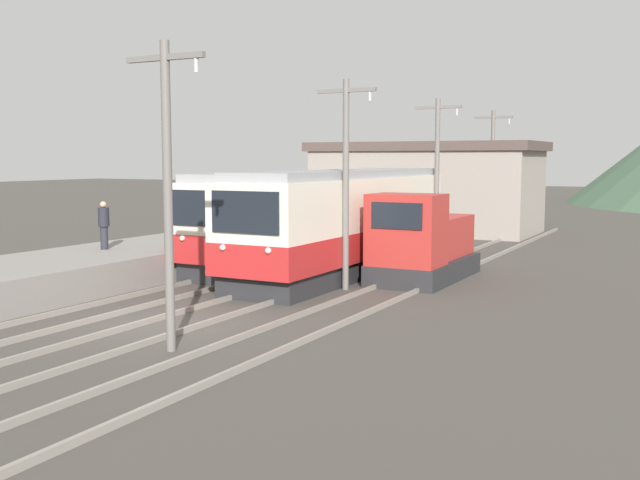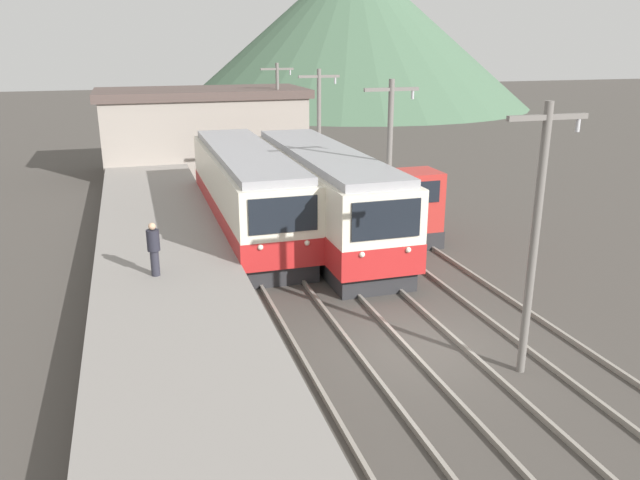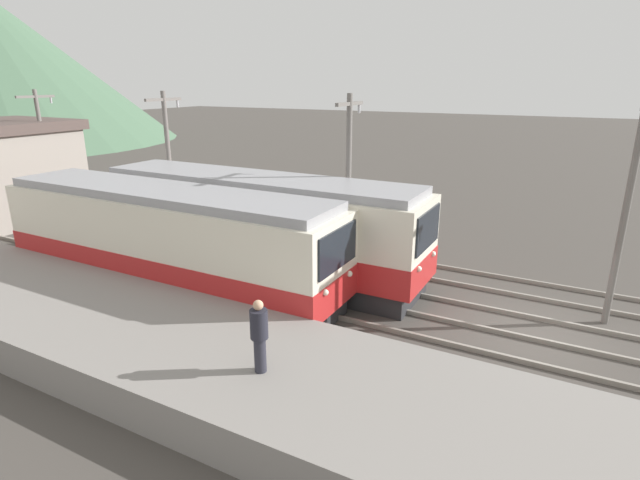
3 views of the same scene
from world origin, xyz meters
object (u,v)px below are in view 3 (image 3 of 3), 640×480
object	(u,v)px
commuter_train_center	(257,229)
person_on_platform	(259,333)
commuter_train_left	(168,244)
catenary_mast_far	(169,162)
catenary_mast_mid	(348,180)
shunting_locomotive	(301,224)
catenary_mast_near	(627,207)
catenary_mast_distant	(44,150)

from	to	relation	value
commuter_train_center	person_on_platform	size ratio (longest dim) A/B	7.76
commuter_train_left	catenary_mast_far	distance (m)	6.12
commuter_train_left	catenary_mast_mid	size ratio (longest dim) A/B	1.96
shunting_locomotive	catenary_mast_near	size ratio (longest dim) A/B	0.80
catenary_mast_far	catenary_mast_distant	xyz separation A→B (m)	(0.00, 8.57, 0.00)
catenary_mast_far	commuter_train_left	bearing A→B (deg)	-137.85
shunting_locomotive	catenary_mast_mid	bearing A→B (deg)	-117.60
catenary_mast_mid	person_on_platform	size ratio (longest dim) A/B	3.95
person_on_platform	shunting_locomotive	bearing A→B (deg)	25.63
catenary_mast_far	shunting_locomotive	bearing A→B (deg)	-75.38
catenary_mast_near	person_on_platform	world-z (taller)	catenary_mast_near
catenary_mast_mid	catenary_mast_distant	distance (m)	17.15
commuter_train_left	commuter_train_center	size ratio (longest dim) A/B	1.00
commuter_train_center	catenary_mast_mid	bearing A→B (deg)	-63.06
shunting_locomotive	catenary_mast_distant	size ratio (longest dim) A/B	0.80
person_on_platform	commuter_train_left	bearing A→B (deg)	58.29
catenary_mast_distant	catenary_mast_far	bearing A→B (deg)	-90.00
commuter_train_left	catenary_mast_near	world-z (taller)	catenary_mast_near
catenary_mast_near	commuter_train_left	bearing A→B (deg)	108.02
catenary_mast_near	commuter_train_center	bearing A→B (deg)	97.44
commuter_train_center	catenary_mast_far	xyz separation A→B (m)	(1.51, 5.61, 1.87)
catenary_mast_mid	catenary_mast_far	distance (m)	8.57
commuter_train_left	catenary_mast_mid	bearing A→B (deg)	-47.33
catenary_mast_far	person_on_platform	bearing A→B (deg)	-128.65
shunting_locomotive	catenary_mast_far	xyz separation A→B (m)	(-1.49, 5.72, 2.39)
catenary_mast_mid	catenary_mast_distant	size ratio (longest dim) A/B	1.00
catenary_mast_near	catenary_mast_mid	bearing A→B (deg)	90.00
commuter_train_center	catenary_mast_distant	world-z (taller)	catenary_mast_distant
commuter_train_left	catenary_mast_mid	world-z (taller)	catenary_mast_mid
commuter_train_center	commuter_train_left	bearing A→B (deg)	148.65
catenary_mast_distant	person_on_platform	bearing A→B (deg)	-113.71
commuter_train_left	catenary_mast_distant	bearing A→B (deg)	70.95
catenary_mast_mid	catenary_mast_far	size ratio (longest dim) A/B	1.00
commuter_train_center	person_on_platform	bearing A→B (deg)	-144.75
catenary_mast_distant	commuter_train_center	bearing A→B (deg)	-96.07
commuter_train_left	person_on_platform	bearing A→B (deg)	-121.71
commuter_train_left	shunting_locomotive	xyz separation A→B (m)	(5.80, -1.82, -0.47)
catenary_mast_mid	person_on_platform	xyz separation A→B (m)	(-8.35, -1.87, -1.69)
shunting_locomotive	catenary_mast_mid	xyz separation A→B (m)	(-1.49, -2.85, 2.39)
commuter_train_center	shunting_locomotive	distance (m)	3.05
commuter_train_left	commuter_train_center	world-z (taller)	commuter_train_center
shunting_locomotive	catenary_mast_distant	xyz separation A→B (m)	(-1.49, 14.29, 2.39)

